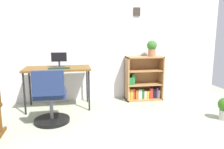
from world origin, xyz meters
TOP-DOWN VIEW (x-y plane):
  - wall_back at (0.00, 2.15)m, footprint 5.20×0.12m
  - desk at (-0.68, 1.71)m, footprint 1.12×0.56m
  - monitor at (-0.65, 1.78)m, footprint 0.26×0.19m
  - keyboard at (-0.64, 1.59)m, footprint 0.36×0.13m
  - office_chair at (-0.75, 1.02)m, footprint 0.52×0.55m
  - bookshelf_low at (0.95, 1.95)m, footprint 0.72×0.30m
  - potted_plant_on_shelf at (1.10, 1.90)m, footprint 0.19×0.19m

SIDE VIEW (x-z plane):
  - office_chair at x=-0.75m, z-range -0.06..0.76m
  - bookshelf_low at x=0.95m, z-range -0.06..0.80m
  - desk at x=-0.68m, z-range 0.30..1.03m
  - keyboard at x=-0.64m, z-range 0.72..0.74m
  - monitor at x=-0.65m, z-range 0.72..0.98m
  - potted_plant_on_shelf at x=1.10m, z-range 0.88..1.19m
  - wall_back at x=0.00m, z-range 0.00..2.32m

